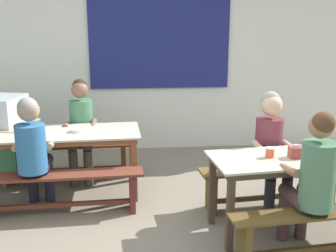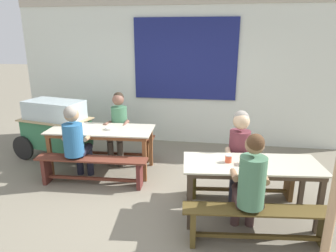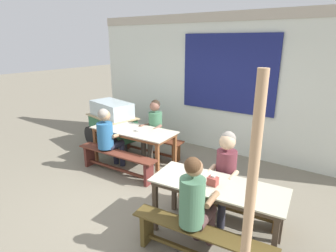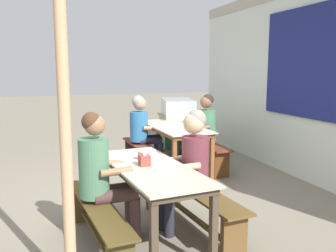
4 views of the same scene
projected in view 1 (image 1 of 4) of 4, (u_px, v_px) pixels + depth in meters
ground_plane at (166, 228)px, 4.15m from camera, size 40.00×40.00×0.00m
backdrop_wall at (152, 47)px, 6.37m from camera, size 6.94×0.23×3.07m
dining_table_far at (64, 138)px, 4.79m from camera, size 1.78×0.82×0.77m
dining_table_near at (298, 164)px, 3.95m from camera, size 1.74×0.83×0.77m
bench_far_back at (70, 155)px, 5.40m from camera, size 1.64×0.39×0.46m
bench_far_front at (60, 187)px, 4.37m from camera, size 1.76×0.35×0.46m
bench_near_back at (271, 180)px, 4.56m from camera, size 1.63×0.46×0.46m
bench_near_front at (325, 228)px, 3.54m from camera, size 1.71×0.43×0.46m
person_right_near_table at (271, 144)px, 4.37m from camera, size 0.41×0.54×1.30m
person_near_front at (312, 177)px, 3.49m from camera, size 0.42×0.58×1.32m
person_left_back_turned at (33, 147)px, 4.30m from camera, size 0.42×0.56×1.28m
person_center_facing at (81, 124)px, 5.25m from camera, size 0.40×0.51×1.30m
tissue_box at (296, 152)px, 3.87m from camera, size 0.12×0.10×0.13m
condiment_jar at (270, 152)px, 3.88m from camera, size 0.08×0.08×0.10m
soup_bowl at (77, 130)px, 4.77m from camera, size 0.17×0.17×0.04m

